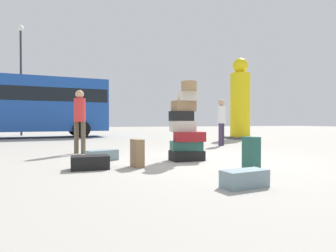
{
  "coord_description": "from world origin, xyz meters",
  "views": [
    {
      "loc": [
        -2.52,
        -5.7,
        0.85
      ],
      "look_at": [
        -0.21,
        1.37,
        0.74
      ],
      "focal_mm": 30.2,
      "sensor_mm": 36.0,
      "label": 1
    }
  ],
  "objects_px": {
    "suitcase_brown_upright_blue": "(137,153)",
    "parked_bus": "(25,103)",
    "suitcase_tower": "(186,129)",
    "person_bearded_onlooker": "(80,116)",
    "suitcase_slate_foreground_far": "(244,179)",
    "suitcase_teal_behind_tower": "(251,154)",
    "yellow_dummy_statue": "(240,103)",
    "suitcase_slate_left_side": "(102,155)",
    "suitcase_black_foreground_near": "(90,162)",
    "person_tourist_with_camera": "(221,118)",
    "lamp_post": "(21,65)"
  },
  "relations": [
    {
      "from": "person_bearded_onlooker",
      "to": "parked_bus",
      "type": "xyz_separation_m",
      "value": [
        -2.66,
        8.57,
        0.82
      ]
    },
    {
      "from": "person_tourist_with_camera",
      "to": "yellow_dummy_statue",
      "type": "height_order",
      "value": "yellow_dummy_statue"
    },
    {
      "from": "suitcase_tower",
      "to": "yellow_dummy_statue",
      "type": "height_order",
      "value": "yellow_dummy_statue"
    },
    {
      "from": "lamp_post",
      "to": "suitcase_slate_foreground_far",
      "type": "bearing_deg",
      "value": -71.91
    },
    {
      "from": "suitcase_brown_upright_blue",
      "to": "person_tourist_with_camera",
      "type": "height_order",
      "value": "person_tourist_with_camera"
    },
    {
      "from": "lamp_post",
      "to": "suitcase_teal_behind_tower",
      "type": "bearing_deg",
      "value": -68.42
    },
    {
      "from": "suitcase_tower",
      "to": "suitcase_teal_behind_tower",
      "type": "distance_m",
      "value": 1.81
    },
    {
      "from": "suitcase_brown_upright_blue",
      "to": "person_tourist_with_camera",
      "type": "distance_m",
      "value": 5.35
    },
    {
      "from": "parked_bus",
      "to": "suitcase_black_foreground_near",
      "type": "bearing_deg",
      "value": -82.47
    },
    {
      "from": "suitcase_tower",
      "to": "suitcase_black_foreground_near",
      "type": "distance_m",
      "value": 2.22
    },
    {
      "from": "lamp_post",
      "to": "suitcase_slate_left_side",
      "type": "bearing_deg",
      "value": -74.0
    },
    {
      "from": "suitcase_tower",
      "to": "person_bearded_onlooker",
      "type": "relative_size",
      "value": 1.02
    },
    {
      "from": "parked_bus",
      "to": "suitcase_tower",
      "type": "bearing_deg",
      "value": -71.92
    },
    {
      "from": "suitcase_slate_foreground_far",
      "to": "person_tourist_with_camera",
      "type": "distance_m",
      "value": 6.45
    },
    {
      "from": "suitcase_brown_upright_blue",
      "to": "suitcase_teal_behind_tower",
      "type": "height_order",
      "value": "suitcase_teal_behind_tower"
    },
    {
      "from": "suitcase_slate_foreground_far",
      "to": "parked_bus",
      "type": "distance_m",
      "value": 14.16
    },
    {
      "from": "person_tourist_with_camera",
      "to": "parked_bus",
      "type": "height_order",
      "value": "parked_bus"
    },
    {
      "from": "suitcase_brown_upright_blue",
      "to": "parked_bus",
      "type": "height_order",
      "value": "parked_bus"
    },
    {
      "from": "suitcase_tower",
      "to": "person_bearded_onlooker",
      "type": "bearing_deg",
      "value": 136.85
    },
    {
      "from": "suitcase_black_foreground_near",
      "to": "parked_bus",
      "type": "relative_size",
      "value": 0.08
    },
    {
      "from": "lamp_post",
      "to": "parked_bus",
      "type": "bearing_deg",
      "value": -77.59
    },
    {
      "from": "suitcase_tower",
      "to": "parked_bus",
      "type": "distance_m",
      "value": 11.76
    },
    {
      "from": "suitcase_teal_behind_tower",
      "to": "person_tourist_with_camera",
      "type": "relative_size",
      "value": 0.37
    },
    {
      "from": "person_tourist_with_camera",
      "to": "parked_bus",
      "type": "xyz_separation_m",
      "value": [
        -7.46,
        7.53,
        0.86
      ]
    },
    {
      "from": "suitcase_slate_foreground_far",
      "to": "lamp_post",
      "type": "height_order",
      "value": "lamp_post"
    },
    {
      "from": "suitcase_black_foreground_near",
      "to": "yellow_dummy_statue",
      "type": "height_order",
      "value": "yellow_dummy_statue"
    },
    {
      "from": "suitcase_slate_foreground_far",
      "to": "suitcase_teal_behind_tower",
      "type": "distance_m",
      "value": 1.21
    },
    {
      "from": "suitcase_slate_left_side",
      "to": "person_tourist_with_camera",
      "type": "distance_m",
      "value": 5.15
    },
    {
      "from": "suitcase_tower",
      "to": "parked_bus",
      "type": "relative_size",
      "value": 0.2
    },
    {
      "from": "parked_bus",
      "to": "lamp_post",
      "type": "distance_m",
      "value": 3.9
    },
    {
      "from": "suitcase_tower",
      "to": "suitcase_slate_left_side",
      "type": "height_order",
      "value": "suitcase_tower"
    },
    {
      "from": "person_bearded_onlooker",
      "to": "person_tourist_with_camera",
      "type": "bearing_deg",
      "value": 49.84
    },
    {
      "from": "person_tourist_with_camera",
      "to": "lamp_post",
      "type": "height_order",
      "value": "lamp_post"
    },
    {
      "from": "yellow_dummy_statue",
      "to": "suitcase_slate_left_side",
      "type": "bearing_deg",
      "value": -140.52
    },
    {
      "from": "parked_bus",
      "to": "yellow_dummy_statue",
      "type": "bearing_deg",
      "value": -28.28
    },
    {
      "from": "suitcase_black_foreground_near",
      "to": "lamp_post",
      "type": "bearing_deg",
      "value": 103.3
    },
    {
      "from": "suitcase_tower",
      "to": "parked_bus",
      "type": "xyz_separation_m",
      "value": [
        -4.87,
        10.64,
        1.14
      ]
    },
    {
      "from": "lamp_post",
      "to": "yellow_dummy_statue",
      "type": "bearing_deg",
      "value": -32.64
    },
    {
      "from": "suitcase_brown_upright_blue",
      "to": "parked_bus",
      "type": "relative_size",
      "value": 0.06
    },
    {
      "from": "suitcase_brown_upright_blue",
      "to": "parked_bus",
      "type": "bearing_deg",
      "value": 98.84
    },
    {
      "from": "yellow_dummy_statue",
      "to": "parked_bus",
      "type": "relative_size",
      "value": 0.47
    },
    {
      "from": "person_tourist_with_camera",
      "to": "suitcase_teal_behind_tower",
      "type": "bearing_deg",
      "value": 27.48
    },
    {
      "from": "suitcase_slate_foreground_far",
      "to": "person_tourist_with_camera",
      "type": "height_order",
      "value": "person_tourist_with_camera"
    },
    {
      "from": "suitcase_slate_foreground_far",
      "to": "parked_bus",
      "type": "height_order",
      "value": "parked_bus"
    },
    {
      "from": "suitcase_slate_foreground_far",
      "to": "person_bearded_onlooker",
      "type": "distance_m",
      "value": 5.18
    },
    {
      "from": "suitcase_slate_left_side",
      "to": "parked_bus",
      "type": "relative_size",
      "value": 0.08
    },
    {
      "from": "suitcase_brown_upright_blue",
      "to": "suitcase_teal_behind_tower",
      "type": "bearing_deg",
      "value": -41.82
    },
    {
      "from": "suitcase_brown_upright_blue",
      "to": "suitcase_teal_behind_tower",
      "type": "relative_size",
      "value": 0.87
    },
    {
      "from": "suitcase_teal_behind_tower",
      "to": "lamp_post",
      "type": "xyz_separation_m",
      "value": [
        -6.03,
        15.23,
        4.06
      ]
    },
    {
      "from": "person_tourist_with_camera",
      "to": "suitcase_brown_upright_blue",
      "type": "bearing_deg",
      "value": 4.97
    }
  ]
}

